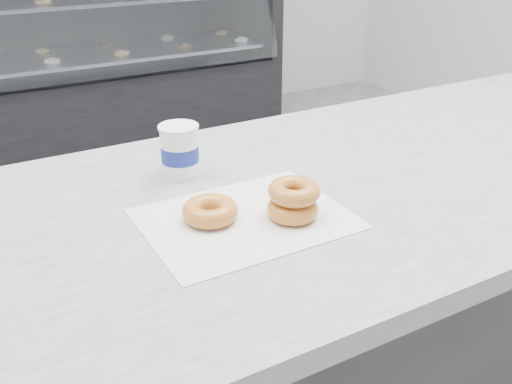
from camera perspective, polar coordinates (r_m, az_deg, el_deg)
ground at (r=2.10m, az=-0.83°, el=-14.32°), size 5.00×5.00×0.00m
counter at (r=1.43m, az=10.84°, el=-14.09°), size 3.06×0.76×0.90m
display_case at (r=3.71m, az=-16.89°, el=11.60°), size 2.40×0.74×1.25m
wax_paper at (r=0.97m, az=-1.04°, el=-2.70°), size 0.34×0.26×0.00m
donut_single at (r=0.96m, az=-4.62°, el=-1.90°), size 0.11×0.11×0.03m
donut_stack at (r=0.96m, az=3.75°, el=-0.82°), size 0.12×0.12×0.06m
coffee_cup at (r=1.11m, az=-7.64°, el=4.14°), size 0.08×0.08×0.10m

